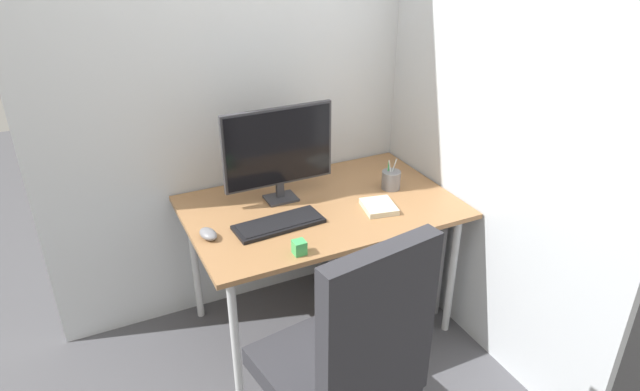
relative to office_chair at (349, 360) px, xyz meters
name	(u,v)px	position (x,y,z in m)	size (l,w,h in m)	color
ground_plane	(321,321)	(0.31, 0.86, -0.59)	(8.00, 8.00, 0.00)	#4C4C51
wall_back	(282,46)	(0.31, 1.31, 0.81)	(2.52, 0.04, 2.80)	silver
wall_side_right	(473,58)	(0.99, 0.69, 0.81)	(0.04, 2.06, 2.80)	silver
desk	(321,216)	(0.31, 0.86, 0.07)	(1.29, 0.83, 0.72)	#996B42
office_chair	(349,360)	(0.00, 0.00, 0.00)	(0.56, 0.61, 1.13)	black
filing_cabinet	(383,259)	(0.71, 0.89, -0.31)	(0.43, 0.52, 0.55)	gray
monitor	(279,149)	(0.16, 1.01, 0.40)	(0.55, 0.12, 0.47)	#333338
keyboard	(279,224)	(0.05, 0.77, 0.14)	(0.42, 0.18, 0.02)	black
mouse	(208,234)	(-0.27, 0.80, 0.15)	(0.07, 0.11, 0.04)	slate
pen_holder	(391,180)	(0.71, 0.87, 0.18)	(0.10, 0.10, 0.16)	slate
notebook	(379,207)	(0.54, 0.70, 0.15)	(0.15, 0.17, 0.03)	beige
desk_clamp_accessory	(299,247)	(0.04, 0.52, 0.16)	(0.05, 0.05, 0.06)	#3FAD59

